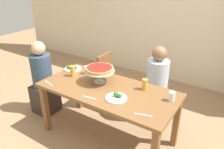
# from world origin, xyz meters

# --- Properties ---
(ground_plane) EXTENTS (12.00, 12.00, 0.00)m
(ground_plane) POSITION_xyz_m (0.00, 0.00, 0.00)
(ground_plane) COLOR #9E7A56
(rear_partition) EXTENTS (8.00, 0.12, 2.80)m
(rear_partition) POSITION_xyz_m (0.00, 2.20, 1.40)
(rear_partition) COLOR beige
(rear_partition) RESTS_ON ground_plane
(dining_table) EXTENTS (1.70, 0.80, 0.74)m
(dining_table) POSITION_xyz_m (0.00, 0.00, 0.65)
(dining_table) COLOR brown
(dining_table) RESTS_ON ground_plane
(diner_head_west) EXTENTS (0.34, 0.34, 1.15)m
(diner_head_west) POSITION_xyz_m (-1.17, -0.02, 0.49)
(diner_head_west) COLOR #382D28
(diner_head_west) RESTS_ON ground_plane
(diner_far_right) EXTENTS (0.34, 0.34, 1.15)m
(diner_far_right) POSITION_xyz_m (0.36, 0.71, 0.49)
(diner_far_right) COLOR #382D28
(diner_far_right) RESTS_ON ground_plane
(chair_far_left) EXTENTS (0.40, 0.40, 0.87)m
(chair_far_left) POSITION_xyz_m (-0.42, 0.69, 0.49)
(chair_far_left) COLOR brown
(chair_far_left) RESTS_ON ground_plane
(deep_dish_pizza_stand) EXTENTS (0.38, 0.38, 0.21)m
(deep_dish_pizza_stand) POSITION_xyz_m (-0.18, 0.09, 0.91)
(deep_dish_pizza_stand) COLOR silver
(deep_dish_pizza_stand) RESTS_ON dining_table
(salad_plate_near_diner) EXTENTS (0.25, 0.25, 0.07)m
(salad_plate_near_diner) POSITION_xyz_m (0.21, -0.14, 0.76)
(salad_plate_near_diner) COLOR white
(salad_plate_near_diner) RESTS_ON dining_table
(salad_plate_far_diner) EXTENTS (0.25, 0.25, 0.07)m
(salad_plate_far_diner) POSITION_xyz_m (-0.75, 0.20, 0.76)
(salad_plate_far_diner) COLOR white
(salad_plate_far_diner) RESTS_ON dining_table
(beer_glass_amber_tall) EXTENTS (0.07, 0.07, 0.15)m
(beer_glass_amber_tall) POSITION_xyz_m (-0.59, 0.04, 0.82)
(beer_glass_amber_tall) COLOR gold
(beer_glass_amber_tall) RESTS_ON dining_table
(beer_glass_amber_short) EXTENTS (0.07, 0.07, 0.14)m
(beer_glass_amber_short) POSITION_xyz_m (0.39, 0.22, 0.81)
(beer_glass_amber_short) COLOR gold
(beer_glass_amber_short) RESTS_ON dining_table
(water_glass_clear_near) EXTENTS (0.07, 0.07, 0.11)m
(water_glass_clear_near) POSITION_xyz_m (0.75, 0.15, 0.79)
(water_glass_clear_near) COLOR white
(water_glass_clear_near) RESTS_ON dining_table
(water_glass_clear_far) EXTENTS (0.07, 0.07, 0.11)m
(water_glass_clear_far) POSITION_xyz_m (-0.48, 0.20, 0.80)
(water_glass_clear_far) COLOR white
(water_glass_clear_far) RESTS_ON dining_table
(cutlery_fork_near) EXTENTS (0.18, 0.07, 0.00)m
(cutlery_fork_near) POSITION_xyz_m (0.60, -0.26, 0.74)
(cutlery_fork_near) COLOR silver
(cutlery_fork_near) RESTS_ON dining_table
(cutlery_knife_near) EXTENTS (0.18, 0.04, 0.00)m
(cutlery_knife_near) POSITION_xyz_m (-0.05, -0.29, 0.74)
(cutlery_knife_near) COLOR silver
(cutlery_knife_near) RESTS_ON dining_table
(cutlery_fork_far) EXTENTS (0.18, 0.06, 0.00)m
(cutlery_fork_far) POSITION_xyz_m (-0.70, -0.30, 0.74)
(cutlery_fork_far) COLOR silver
(cutlery_fork_far) RESTS_ON dining_table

